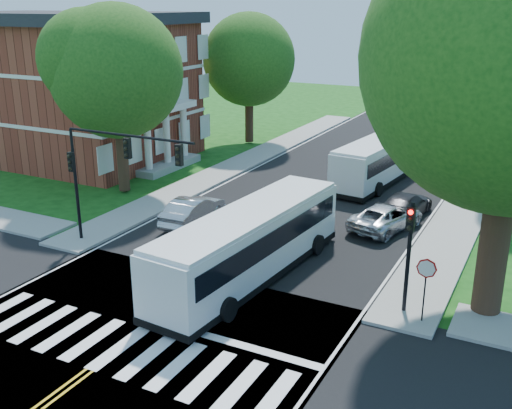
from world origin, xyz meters
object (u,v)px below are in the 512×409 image
Objects in this scene: suv at (386,217)px; hatchback at (193,211)px; signal_ne at (409,243)px; bus_lead at (250,243)px; dark_sedan at (405,205)px; signal_nw at (110,162)px; bus_follow at (382,158)px.

hatchback is at bearing 38.45° from suv.
suv is (-3.15, 8.72, -2.28)m from signal_ne.
hatchback is (-12.66, 4.68, -2.20)m from signal_ne.
signal_ne is at bearing -176.56° from bus_lead.
hatchback is 11.85m from dark_sedan.
signal_nw is 1.55× the size of hatchback.
bus_follow is at bearing -57.70° from dark_sedan.
bus_lead is at bearing 82.49° from suv.
signal_nw is at bearing 72.01° from bus_follow.
signal_ne is (14.06, 0.01, -1.41)m from signal_nw.
signal_nw reaches higher than signal_ne.
signal_nw is at bearing -179.95° from signal_ne.
hatchback reaches higher than suv.
hatchback is 0.95× the size of suv.
signal_ne is at bearing 0.05° from signal_nw.
signal_ne is 13.67m from hatchback.
bus_lead is at bearing 1.35° from signal_nw.
dark_sedan is at bearing -149.23° from hatchback.
signal_ne is at bearing 115.35° from bus_follow.
suv is at bearing 114.21° from bus_follow.
bus_follow is at bearing -57.02° from suv.
signal_ne is 6.90m from bus_lead.
signal_nw is 6.08m from hatchback.
dark_sedan is at bearing 103.76° from signal_ne.
bus_lead is (-6.77, 0.16, -1.32)m from signal_ne.
signal_ne is 9.55m from suv.
signal_ne is at bearing 109.53° from dark_sedan.
signal_ne reaches higher than bus_follow.
suv is at bearing -159.37° from hatchback.
signal_ne is at bearing 125.27° from suv.
bus_lead is 7.47m from hatchback.
bus_follow is (-5.96, 17.62, -1.41)m from signal_ne.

